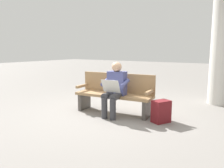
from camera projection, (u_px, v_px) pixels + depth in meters
name	position (u px, v px, depth m)	size (l,w,h in m)	color
ground_plane	(114.00, 113.00, 5.17)	(40.00, 40.00, 0.00)	gray
bench_near	(115.00, 93.00, 5.16)	(1.84, 0.68, 0.90)	#9E7A51
person_seated	(115.00, 88.00, 4.88)	(0.60, 0.60, 1.18)	#474C84
backpack	(161.00, 112.00, 4.49)	(0.38, 0.41, 0.45)	maroon
support_pillar	(224.00, 23.00, 5.72)	(0.57, 0.57, 4.20)	beige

